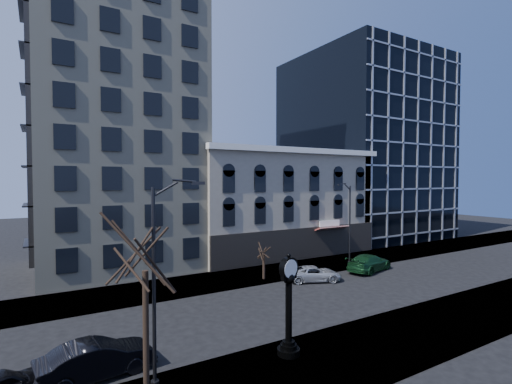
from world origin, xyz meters
TOP-DOWN VIEW (x-y plane):
  - ground at (0.00, 0.00)m, footprint 160.00×160.00m
  - sidewalk_far at (0.00, 8.00)m, footprint 160.00×6.00m
  - sidewalk_near at (0.00, -8.00)m, footprint 160.00×6.00m
  - cream_tower at (-6.11, 18.88)m, footprint 15.90×15.40m
  - victorian_row at (12.00, 15.89)m, footprint 22.60×11.19m
  - glass_office at (32.00, 20.91)m, footprint 20.00×20.15m
  - street_clock at (-2.35, -6.59)m, footprint 1.17×1.17m
  - street_lamp_near at (-8.43, -6.40)m, footprint 2.34×0.65m
  - street_lamp_far at (14.03, 6.09)m, footprint 2.22×0.75m
  - bare_tree_near at (-9.67, -7.23)m, footprint 5.03×5.03m
  - bare_tree_far at (4.12, 6.21)m, footprint 2.34×2.34m
  - car_near_b at (-11.01, -3.74)m, footprint 5.26×2.37m
  - car_far_a at (7.77, 3.65)m, footprint 5.26×3.90m
  - car_far_b at (14.74, 3.67)m, footprint 6.14×3.71m

SIDE VIEW (x-z plane):
  - ground at x=0.00m, z-range 0.00..0.00m
  - sidewalk_far at x=0.00m, z-range 0.00..0.12m
  - sidewalk_near at x=0.00m, z-range 0.00..0.12m
  - car_far_a at x=7.77m, z-range 0.00..1.33m
  - car_far_b at x=14.74m, z-range 0.00..1.66m
  - car_near_b at x=-11.01m, z-range 0.00..1.68m
  - street_clock at x=-2.35m, z-range -0.13..5.05m
  - bare_tree_far at x=4.12m, z-range 1.13..5.14m
  - victorian_row at x=12.00m, z-range -0.25..12.25m
  - bare_tree_near at x=-9.67m, z-range 2.33..10.97m
  - street_lamp_far at x=14.03m, z-range 2.33..11.02m
  - street_lamp_near at x=-8.43m, z-range 2.44..11.54m
  - glass_office at x=32.00m, z-range 0.00..28.00m
  - cream_tower at x=-6.11m, z-range -1.93..40.57m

